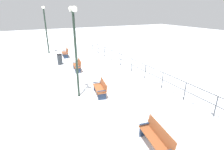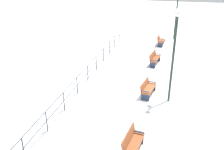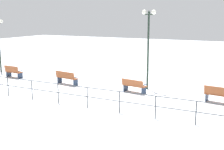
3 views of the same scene
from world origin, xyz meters
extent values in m
plane|color=white|center=(0.00, 0.00, 0.00)|extent=(80.00, 80.00, 0.00)
cube|color=brown|center=(0.06, -4.85, 0.45)|extent=(0.66, 1.53, 0.04)
cube|color=brown|center=(-0.18, -4.82, 0.70)|extent=(0.31, 1.49, 0.46)
cube|color=#23334C|center=(0.14, -4.22, 0.22)|extent=(0.43, 0.11, 0.45)
cube|color=#23334C|center=(0.16, -4.22, 0.57)|extent=(0.43, 0.12, 0.04)
cube|color=brown|center=(0.08, 0.00, 0.42)|extent=(0.76, 1.56, 0.04)
cube|color=brown|center=(-0.17, 0.05, 0.64)|extent=(0.37, 1.49, 0.39)
cube|color=#23334C|center=(-0.03, -0.64, 0.21)|extent=(0.46, 0.13, 0.42)
cube|color=#23334C|center=(0.20, 0.64, 0.21)|extent=(0.46, 0.13, 0.42)
cube|color=#23334C|center=(-0.01, -0.64, 0.54)|extent=(0.46, 0.15, 0.04)
cube|color=#23334C|center=(0.22, 0.63, 0.54)|extent=(0.46, 0.15, 0.04)
cube|color=brown|center=(0.02, 4.85, 0.45)|extent=(0.71, 1.74, 0.04)
cube|color=brown|center=(-0.20, 4.89, 0.69)|extent=(0.39, 1.68, 0.43)
cube|color=#23334C|center=(-0.10, 4.12, 0.23)|extent=(0.40, 0.11, 0.45)
cube|color=#23334C|center=(0.14, 5.58, 0.23)|extent=(0.40, 0.11, 0.45)
cube|color=#23334C|center=(-0.08, 4.12, 0.57)|extent=(0.40, 0.13, 0.04)
cube|color=#23334C|center=(0.16, 5.58, 0.57)|extent=(0.40, 0.13, 0.04)
cube|color=brown|center=(0.11, 9.70, 0.42)|extent=(0.58, 1.40, 0.04)
cube|color=brown|center=(-0.15, 9.72, 0.68)|extent=(0.19, 1.38, 0.47)
cube|color=#23334C|center=(0.08, 9.12, 0.21)|extent=(0.47, 0.07, 0.42)
cube|color=#23334C|center=(0.14, 10.29, 0.21)|extent=(0.47, 0.07, 0.42)
cube|color=#23334C|center=(0.10, 9.11, 0.54)|extent=(0.47, 0.09, 0.04)
cube|color=#23334C|center=(0.16, 10.29, 0.54)|extent=(0.47, 0.09, 0.04)
cylinder|color=#1E2D23|center=(1.21, -0.38, 2.37)|extent=(0.12, 0.12, 4.73)
cylinder|color=#1E2D23|center=(1.21, -0.38, 4.61)|extent=(0.07, 0.60, 0.07)
sphere|color=white|center=(1.21, -0.68, 4.75)|extent=(0.29, 0.29, 0.29)
sphere|color=white|center=(1.21, -0.08, 4.75)|extent=(0.29, 0.29, 0.29)
cone|color=#1E2D23|center=(1.21, -0.38, 4.79)|extent=(0.17, 0.17, 0.12)
sphere|color=white|center=(1.21, 11.85, 4.09)|extent=(0.26, 0.26, 0.26)
cylinder|color=#383D42|center=(-3.86, -4.48, 0.52)|extent=(0.05, 0.05, 1.05)
cylinder|color=#383D42|center=(-3.86, -2.69, 0.52)|extent=(0.05, 0.05, 1.05)
cylinder|color=#383D42|center=(-3.86, -0.90, 0.52)|extent=(0.05, 0.05, 1.05)
cylinder|color=#383D42|center=(-3.86, 0.90, 0.52)|extent=(0.05, 0.05, 1.05)
cylinder|color=#383D42|center=(-3.86, 2.69, 0.52)|extent=(0.05, 0.05, 1.05)
cylinder|color=#383D42|center=(-3.86, 4.48, 0.52)|extent=(0.05, 0.05, 1.05)
cylinder|color=#383D42|center=(-3.86, 6.27, 0.52)|extent=(0.05, 0.05, 1.05)
cylinder|color=#383D42|center=(-3.86, 0.00, 1.05)|extent=(0.04, 23.27, 0.04)
cylinder|color=#383D42|center=(-3.86, 0.00, 0.58)|extent=(0.04, 23.27, 0.04)
camera|label=1|loc=(3.59, 8.67, 4.72)|focal=28.21mm
camera|label=2|loc=(1.08, -12.39, 6.78)|focal=39.37mm
camera|label=3|loc=(-16.44, -6.96, 4.59)|focal=49.16mm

